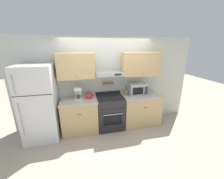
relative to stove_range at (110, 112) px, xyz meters
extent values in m
plane|color=#B2A38E|center=(0.00, -0.33, -0.47)|extent=(16.00, 16.00, 0.00)
cube|color=silver|center=(0.00, 0.37, 0.80)|extent=(5.20, 0.08, 2.55)
cube|color=tan|center=(-0.86, 0.16, 1.33)|extent=(0.94, 0.33, 0.66)
sphere|color=brown|center=(-0.86, -0.01, 1.10)|extent=(0.02, 0.02, 0.02)
cube|color=tan|center=(0.94, 0.16, 1.33)|extent=(1.10, 0.33, 0.66)
sphere|color=brown|center=(0.94, -0.01, 1.10)|extent=(0.02, 0.02, 0.02)
cube|color=#ADAFB5|center=(0.00, 0.14, 1.10)|extent=(0.74, 0.37, 0.10)
cube|color=black|center=(0.21, -0.05, 1.10)|extent=(0.18, 0.01, 0.05)
cube|color=tan|center=(0.00, 0.29, 0.76)|extent=(0.34, 0.07, 0.02)
cylinder|color=olive|center=(-0.14, 0.29, 0.80)|extent=(0.03, 0.03, 0.06)
cylinder|color=olive|center=(-0.07, 0.29, 0.80)|extent=(0.03, 0.03, 0.06)
cylinder|color=olive|center=(0.00, 0.29, 0.80)|extent=(0.03, 0.03, 0.06)
cylinder|color=olive|center=(0.07, 0.29, 0.80)|extent=(0.03, 0.03, 0.06)
cylinder|color=olive|center=(0.14, 0.29, 0.80)|extent=(0.03, 0.03, 0.06)
cube|color=tan|center=(-0.86, 0.01, -0.03)|extent=(0.94, 0.64, 0.89)
cube|color=#B7B2A3|center=(-0.86, 0.01, 0.44)|extent=(0.97, 0.66, 0.03)
cylinder|color=brown|center=(-0.86, -0.32, 0.19)|extent=(0.10, 0.01, 0.01)
cube|color=tan|center=(0.94, 0.01, -0.03)|extent=(1.10, 0.64, 0.89)
cube|color=#B7B2A3|center=(0.94, 0.01, 0.44)|extent=(1.13, 0.66, 0.03)
cylinder|color=brown|center=(0.94, -0.32, 0.19)|extent=(0.10, 0.01, 0.01)
cube|color=#232326|center=(0.00, 0.00, -0.01)|extent=(0.74, 0.64, 0.93)
cube|color=black|center=(0.00, -0.32, -0.08)|extent=(0.50, 0.01, 0.26)
cylinder|color=#ADAFB5|center=(0.00, -0.35, 0.10)|extent=(0.52, 0.02, 0.02)
cube|color=black|center=(0.00, 0.00, 0.46)|extent=(0.74, 0.64, 0.01)
cylinder|color=#232326|center=(-0.18, -0.15, 0.48)|extent=(0.11, 0.11, 0.02)
cylinder|color=#232326|center=(0.18, -0.15, 0.48)|extent=(0.11, 0.11, 0.02)
cylinder|color=#232326|center=(-0.18, 0.15, 0.48)|extent=(0.11, 0.11, 0.02)
cylinder|color=#232326|center=(0.18, 0.15, 0.48)|extent=(0.11, 0.11, 0.02)
cylinder|color=black|center=(-0.27, -0.33, 0.25)|extent=(0.03, 0.02, 0.03)
cylinder|color=black|center=(-0.13, -0.33, 0.25)|extent=(0.03, 0.02, 0.03)
cylinder|color=black|center=(0.00, -0.33, 0.25)|extent=(0.03, 0.02, 0.03)
cylinder|color=black|center=(0.13, -0.33, 0.25)|extent=(0.03, 0.02, 0.03)
cylinder|color=black|center=(0.27, -0.33, 0.25)|extent=(0.03, 0.02, 0.03)
cube|color=#232326|center=(0.00, 0.30, 0.50)|extent=(0.74, 0.04, 0.07)
cube|color=white|center=(-1.79, -0.06, 0.47)|extent=(0.80, 0.75, 1.90)
cube|color=black|center=(-1.79, -0.44, 0.82)|extent=(0.80, 0.01, 0.01)
cylinder|color=#ADAFB5|center=(-2.09, -0.45, 1.08)|extent=(0.02, 0.02, 0.42)
cylinder|color=#ADAFB5|center=(-2.09, -0.45, 0.28)|extent=(0.02, 0.02, 0.80)
cylinder|color=red|center=(-0.57, 0.09, 0.50)|extent=(0.18, 0.18, 0.11)
ellipsoid|color=red|center=(-0.57, 0.09, 0.56)|extent=(0.17, 0.17, 0.06)
sphere|color=black|center=(-0.57, 0.09, 0.60)|extent=(0.02, 0.02, 0.02)
cylinder|color=red|center=(-0.48, 0.09, 0.52)|extent=(0.11, 0.04, 0.10)
torus|color=black|center=(-0.57, 0.09, 0.57)|extent=(0.16, 0.01, 0.16)
cube|color=white|center=(-0.85, 0.09, 0.47)|extent=(0.18, 0.24, 0.03)
cube|color=white|center=(-0.85, 0.17, 0.61)|extent=(0.18, 0.08, 0.33)
cube|color=white|center=(-0.85, 0.08, 0.74)|extent=(0.18, 0.20, 0.07)
ellipsoid|color=#4C3323|center=(-0.85, 0.07, 0.53)|extent=(0.12, 0.12, 0.10)
cube|color=#ADAFB5|center=(0.86, 0.11, 0.61)|extent=(0.53, 0.36, 0.32)
cube|color=black|center=(0.79, -0.07, 0.61)|extent=(0.32, 0.01, 0.20)
cube|color=#38383D|center=(1.05, -0.07, 0.61)|extent=(0.11, 0.01, 0.23)
cylinder|color=#8E7051|center=(0.50, 0.09, 0.52)|extent=(0.11, 0.11, 0.15)
cylinder|color=olive|center=(0.48, 0.08, 0.67)|extent=(0.01, 0.05, 0.16)
cylinder|color=#28282B|center=(0.50, 0.09, 0.67)|extent=(0.01, 0.04, 0.16)
cylinder|color=#B2B2B7|center=(0.52, 0.10, 0.67)|extent=(0.01, 0.03, 0.16)
camera|label=1|loc=(-0.76, -3.48, 1.83)|focal=22.00mm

